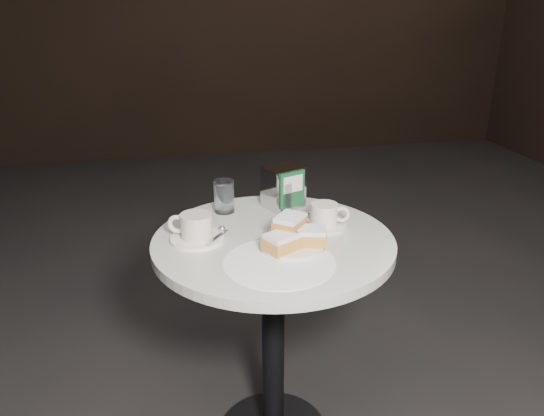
{
  "coord_description": "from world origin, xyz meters",
  "views": [
    {
      "loc": [
        -0.28,
        -1.36,
        1.39
      ],
      "look_at": [
        0.0,
        0.02,
        0.83
      ],
      "focal_mm": 35.0,
      "sensor_mm": 36.0,
      "label": 1
    }
  ],
  "objects": [
    {
      "name": "beignet_plate",
      "position": [
        0.04,
        -0.08,
        0.78
      ],
      "size": [
        0.21,
        0.21,
        0.09
      ],
      "rotation": [
        0.0,
        0.0,
        0.2
      ],
      "color": "silver",
      "rests_on": "cafe_table"
    },
    {
      "name": "water_glass_left",
      "position": [
        -0.11,
        0.23,
        0.8
      ],
      "size": [
        0.07,
        0.07,
        0.1
      ],
      "rotation": [
        0.0,
        0.0,
        -0.09
      ],
      "color": "white",
      "rests_on": "cafe_table"
    },
    {
      "name": "coffee_cup_left",
      "position": [
        -0.22,
        0.03,
        0.78
      ],
      "size": [
        0.2,
        0.2,
        0.08
      ],
      "rotation": [
        0.0,
        0.0,
        -0.38
      ],
      "color": "white",
      "rests_on": "cafe_table"
    },
    {
      "name": "cafe_table",
      "position": [
        0.0,
        0.0,
        0.55
      ],
      "size": [
        0.7,
        0.7,
        0.74
      ],
      "color": "black",
      "rests_on": "ground"
    },
    {
      "name": "water_glass_right",
      "position": [
        0.07,
        0.2,
        0.79
      ],
      "size": [
        0.07,
        0.07,
        0.1
      ],
      "rotation": [
        0.0,
        0.0,
        -0.16
      ],
      "color": "white",
      "rests_on": "cafe_table"
    },
    {
      "name": "napkin_dispenser",
      "position": [
        0.08,
        0.23,
        0.81
      ],
      "size": [
        0.15,
        0.13,
        0.14
      ],
      "rotation": [
        0.0,
        0.0,
        0.4
      ],
      "color": "silver",
      "rests_on": "cafe_table"
    },
    {
      "name": "sugar_spill",
      "position": [
        -0.02,
        -0.15,
        0.75
      ],
      "size": [
        0.32,
        0.32,
        0.0
      ],
      "primitive_type": "cylinder",
      "rotation": [
        0.0,
        0.0,
        0.08
      ],
      "color": "white",
      "rests_on": "cafe_table"
    },
    {
      "name": "coffee_cup_right",
      "position": [
        0.17,
        0.05,
        0.78
      ],
      "size": [
        0.17,
        0.17,
        0.07
      ],
      "rotation": [
        0.0,
        0.0,
        -0.3
      ],
      "color": "silver",
      "rests_on": "cafe_table"
    }
  ]
}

